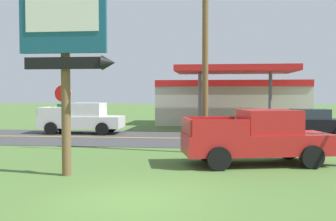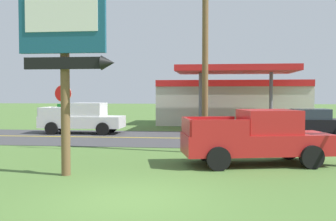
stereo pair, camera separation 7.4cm
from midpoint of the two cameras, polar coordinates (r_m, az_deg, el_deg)
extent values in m
plane|color=#4C7033|center=(9.77, -5.65, -12.63)|extent=(180.00, 180.00, 0.00)
cube|color=#3D3D3F|center=(22.45, 1.35, -4.03)|extent=(140.00, 8.00, 0.02)
cube|color=gold|center=(22.45, 1.35, -3.99)|extent=(126.00, 0.20, 0.01)
cylinder|color=brown|center=(12.62, -14.69, 4.31)|extent=(0.28, 0.28, 5.93)
cube|color=#19516B|center=(12.63, -15.08, 12.21)|extent=(2.69, 0.16, 1.87)
cube|color=white|center=(12.59, -15.25, 13.28)|extent=(2.26, 0.03, 1.05)
cube|color=black|center=(12.48, -15.02, 6.61)|extent=(2.42, 0.12, 0.36)
cone|color=black|center=(12.03, -8.71, 6.82)|extent=(0.40, 0.44, 0.44)
cylinder|color=slate|center=(18.75, -14.95, -2.04)|extent=(0.08, 0.08, 2.20)
cylinder|color=red|center=(18.67, -15.03, 2.39)|extent=(0.76, 0.03, 0.76)
cylinder|color=white|center=(18.68, -15.01, 2.39)|extent=(0.80, 0.01, 0.80)
cube|color=#19722D|center=(18.67, -15.01, 0.70)|extent=(0.56, 0.03, 0.14)
cylinder|color=brown|center=(16.96, 5.26, 7.59)|extent=(0.26, 0.26, 8.12)
cube|color=beige|center=(33.64, 8.96, 1.15)|extent=(12.00, 6.00, 3.60)
cube|color=red|center=(30.60, 9.23, 3.93)|extent=(12.00, 0.12, 0.50)
cube|color=red|center=(27.69, 9.54, 5.84)|extent=(8.00, 5.00, 0.40)
cylinder|color=slate|center=(27.62, 4.53, 1.52)|extent=(0.24, 0.24, 4.20)
cylinder|color=slate|center=(27.87, 14.44, 1.46)|extent=(0.24, 0.24, 4.20)
cube|color=red|center=(14.54, 12.47, -4.64)|extent=(5.51, 3.07, 0.72)
cube|color=red|center=(14.62, 14.16, -1.55)|extent=(2.25, 2.18, 0.84)
cube|color=#28333D|center=(14.96, 17.36, -1.50)|extent=(0.47, 1.64, 0.71)
cube|color=red|center=(14.96, 5.80, -1.94)|extent=(1.93, 0.55, 0.56)
cube|color=red|center=(13.17, 7.50, -2.54)|extent=(1.93, 0.55, 0.56)
cube|color=red|center=(13.87, 2.67, -2.27)|extent=(0.54, 1.86, 0.56)
cylinder|color=black|center=(16.07, 16.78, -5.31)|extent=(0.84, 0.45, 0.80)
cylinder|color=black|center=(14.31, 19.89, -6.30)|extent=(0.84, 0.45, 0.80)
cylinder|color=black|center=(15.10, 5.41, -5.71)|extent=(0.84, 0.45, 0.80)
cylinder|color=black|center=(13.21, 7.17, -6.89)|extent=(0.84, 0.45, 0.80)
cube|color=silver|center=(25.67, -12.41, -1.59)|extent=(5.20, 1.96, 0.72)
cube|color=silver|center=(25.48, -11.47, 0.14)|extent=(1.90, 1.80, 0.84)
cube|color=#28333D|center=(25.22, -9.54, 0.14)|extent=(0.10, 1.66, 0.71)
cube|color=silver|center=(27.02, -14.85, -0.06)|extent=(1.95, 0.12, 0.56)
cube|color=silver|center=(25.31, -16.37, -0.24)|extent=(1.95, 0.12, 0.56)
cube|color=silver|center=(26.54, -17.54, -0.13)|extent=(0.12, 1.88, 0.56)
cylinder|color=black|center=(26.16, -8.36, -2.28)|extent=(0.80, 0.28, 0.80)
cylinder|color=black|center=(24.28, -9.55, -2.65)|extent=(0.80, 0.28, 0.80)
cylinder|color=black|center=(27.16, -14.95, -2.16)|extent=(0.80, 0.28, 0.80)
cylinder|color=black|center=(25.36, -16.57, -2.50)|extent=(0.80, 0.28, 0.80)
cube|color=black|center=(24.99, 19.98, -1.97)|extent=(4.20, 1.76, 0.72)
cube|color=#2D3842|center=(24.91, 19.67, -0.46)|extent=(2.10, 1.56, 0.60)
cylinder|color=black|center=(26.19, 22.29, -2.60)|extent=(0.64, 0.24, 0.64)
cylinder|color=black|center=(25.61, 16.67, -2.63)|extent=(0.64, 0.24, 0.64)
cylinder|color=black|center=(23.88, 17.42, -3.00)|extent=(0.64, 0.24, 0.64)
camera|label=1|loc=(0.04, -90.12, -0.01)|focal=42.30mm
camera|label=2|loc=(0.04, 89.88, 0.01)|focal=42.30mm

